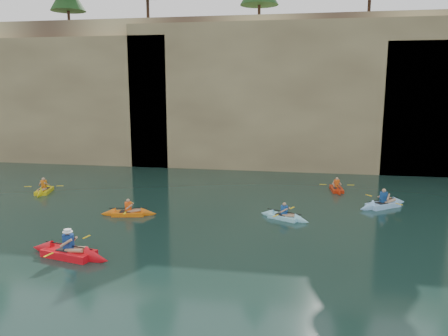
% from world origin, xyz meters
% --- Properties ---
extents(ground, '(160.00, 160.00, 0.00)m').
position_xyz_m(ground, '(0.00, 0.00, 0.00)').
color(ground, black).
rests_on(ground, ground).
extents(cliff, '(70.00, 16.00, 12.00)m').
position_xyz_m(cliff, '(0.00, 30.00, 6.00)').
color(cliff, tan).
rests_on(cliff, ground).
extents(cliff_slab_west, '(26.00, 2.40, 10.56)m').
position_xyz_m(cliff_slab_west, '(-20.00, 22.60, 5.28)').
color(cliff_slab_west, tan).
rests_on(cliff_slab_west, ground).
extents(cliff_slab_center, '(24.00, 2.40, 11.40)m').
position_xyz_m(cliff_slab_center, '(2.00, 22.60, 5.70)').
color(cliff_slab_center, tan).
rests_on(cliff_slab_center, ground).
extents(sea_cave_west, '(4.50, 1.00, 4.00)m').
position_xyz_m(sea_cave_west, '(-18.00, 21.95, 2.00)').
color(sea_cave_west, black).
rests_on(sea_cave_west, ground).
extents(sea_cave_center, '(3.50, 1.00, 3.20)m').
position_xyz_m(sea_cave_center, '(-4.00, 21.95, 1.60)').
color(sea_cave_center, black).
rests_on(sea_cave_center, ground).
extents(sea_cave_east, '(5.00, 1.00, 4.50)m').
position_xyz_m(sea_cave_east, '(10.00, 21.95, 2.25)').
color(sea_cave_east, black).
rests_on(sea_cave_east, ground).
extents(main_kayaker, '(3.71, 2.41, 1.35)m').
position_xyz_m(main_kayaker, '(-5.18, 3.21, 0.18)').
color(main_kayaker, red).
rests_on(main_kayaker, ground).
extents(kayaker_orange, '(2.87, 2.10, 1.06)m').
position_xyz_m(kayaker_orange, '(-5.06, 8.70, 0.13)').
color(kayaker_orange, orange).
rests_on(kayaker_orange, ground).
extents(kayaker_ltblue_near, '(2.65, 1.91, 1.04)m').
position_xyz_m(kayaker_ltblue_near, '(2.64, 9.47, 0.13)').
color(kayaker_ltblue_near, '#98E7FF').
rests_on(kayaker_ltblue_near, ground).
extents(kayaker_red_far, '(2.10, 2.90, 1.05)m').
position_xyz_m(kayaker_red_far, '(5.59, 15.97, 0.13)').
color(kayaker_red_far, red).
rests_on(kayaker_red_far, ground).
extents(kayaker_yellow, '(2.23, 2.91, 1.16)m').
position_xyz_m(kayaker_yellow, '(-11.96, 12.29, 0.14)').
color(kayaker_yellow, yellow).
rests_on(kayaker_yellow, ground).
extents(kayaker_ltblue_mid, '(3.08, 2.64, 1.26)m').
position_xyz_m(kayaker_ltblue_mid, '(7.76, 12.54, 0.16)').
color(kayaker_ltblue_mid, '#98CCFE').
rests_on(kayaker_ltblue_mid, ground).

